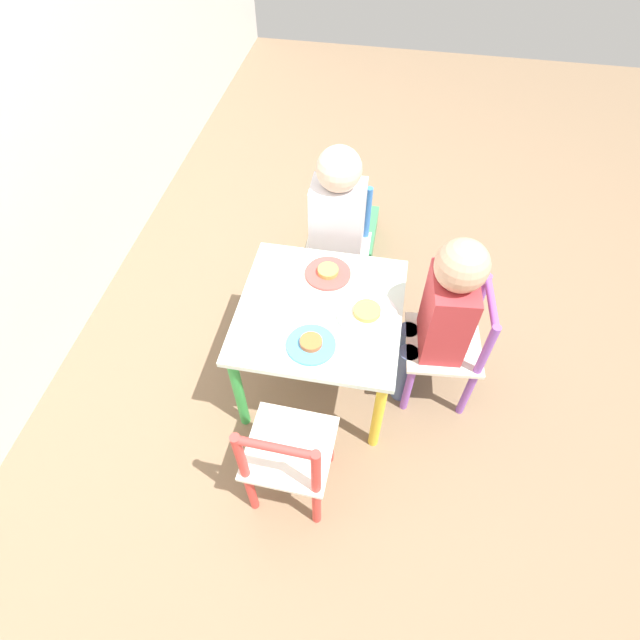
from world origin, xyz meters
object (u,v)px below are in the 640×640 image
Objects in this scene: child_front at (442,312)px; chair_red at (288,457)px; chair_blue at (337,251)px; chair_purple at (449,347)px; plate_right at (328,273)px; storage_bin at (346,237)px; kids_table at (320,320)px; plate_left at (311,344)px; plate_front at (367,313)px; child_right at (337,223)px.

chair_red is at bearing -45.04° from child_front.
chair_blue is 1.00× the size of chair_purple.
storage_bin is (0.60, 0.01, -0.37)m from plate_right.
kids_table is 0.17m from plate_right.
plate_left is 0.46× the size of storage_bin.
child_front is 0.41m from plate_right.
child_right is at bearing 22.41° from plate_front.
plate_right reaches higher than kids_table.
chair_purple is 3.25× the size of plate_right.
plate_left is (-0.16, 0.16, 0.00)m from plate_front.
chair_blue is at bearing 1.78° from plate_right.
plate_front is at bearing -86.58° from child_front.
chair_purple is 0.50m from plate_right.
chair_purple reaches higher than plate_front.
chair_purple is at bearing 90.00° from child_front.
plate_right is 0.22m from plate_front.
chair_blue and chair_red have the same top height.
chair_purple is 0.20m from child_front.
chair_blue reaches higher than plate_right.
kids_table is 1.05× the size of chair_blue.
chair_red is 0.67m from child_front.
chair_red is 0.64m from plate_right.
chair_red is 1.53× the size of storage_bin.
plate_right reaches higher than storage_bin.
plate_left is at bearing 180.00° from plate_right.
plate_left is (-0.61, -0.01, 0.18)m from chair_blue.
child_right is at bearing -88.57° from chair_red.
plate_front reaches higher than storage_bin.
chair_red is at bearing 179.69° from storage_bin.
chair_purple is at bearing -131.39° from chair_red.
plate_front is (0.46, -0.17, 0.18)m from chair_red.
plate_left is at bearing -71.82° from chair_purple.
child_front is at bearing -106.73° from plate_right.
plate_left is at bearing 135.00° from plate_front.
child_right reaches higher than kids_table.
storage_bin is at bearing 0.81° from plate_right.
chair_red is at bearing -91.54° from chair_blue.
chair_red is at bearing 177.13° from plate_left.
chair_blue is 0.52m from plate_front.
chair_purple is (-0.42, -0.47, 0.00)m from chair_blue.
chair_red reaches higher than plate_left.
plate_right and plate_front have the same top height.
chair_blue is 0.68× the size of child_right.
child_front is (0.04, -0.40, 0.09)m from kids_table.
child_front is at bearing -47.28° from chair_blue.
chair_purple is (0.04, -0.46, -0.10)m from kids_table.
chair_blue is 0.70× the size of child_front.
plate_front is at bearing -68.77° from child_right.
chair_purple is 0.62m from child_right.
chair_red is at bearing -91.64° from child_right.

